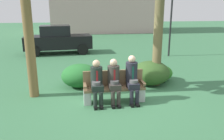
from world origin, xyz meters
TOP-DOWN VIEW (x-y plane):
  - ground_plane at (0.00, 0.00)m, footprint 80.00×80.00m
  - park_bench at (-0.08, -0.10)m, footprint 1.77×0.44m
  - seated_man_left at (-0.59, -0.24)m, footprint 0.34×0.72m
  - seated_man_middle at (-0.10, -0.24)m, footprint 0.34×0.72m
  - seated_man_right at (0.43, -0.23)m, footprint 0.34×0.72m
  - shrub_near_bench at (-1.02, 1.33)m, footprint 1.28×1.17m
  - shrub_mid_lawn at (1.97, 1.56)m, footprint 0.94×0.86m
  - shrub_far_lawn at (1.47, 1.17)m, footprint 1.36×1.25m
  - parked_car_near at (-2.17, 7.65)m, footprint 4.00×1.94m
  - street_lamp at (4.13, 5.84)m, footprint 0.24×0.24m

SIDE VIEW (x-z plane):
  - ground_plane at x=0.00m, z-range 0.00..0.00m
  - shrub_mid_lawn at x=1.97m, z-range 0.00..0.59m
  - shrub_near_bench at x=-1.02m, z-range 0.00..0.80m
  - park_bench at x=-0.08m, z-range -0.03..0.87m
  - shrub_far_lawn at x=1.47m, z-range 0.00..0.85m
  - seated_man_left at x=-0.59m, z-range 0.07..1.34m
  - seated_man_middle at x=-0.10m, z-range 0.07..1.35m
  - seated_man_right at x=0.43m, z-range 0.07..1.43m
  - parked_car_near at x=-2.17m, z-range 0.00..1.68m
  - street_lamp at x=4.13m, z-range 0.40..3.95m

